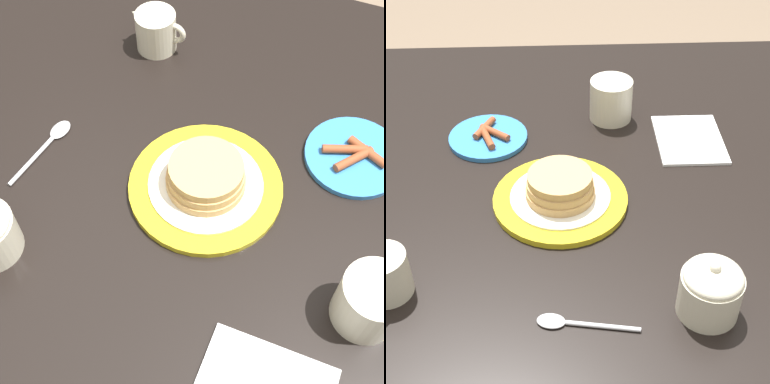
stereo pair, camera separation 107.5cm
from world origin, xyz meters
TOP-DOWN VIEW (x-y plane):
  - dining_table at (0.00, 0.00)m, footprint 1.27×1.10m
  - pancake_plate at (0.01, 0.02)m, footprint 0.24×0.24m
  - side_plate_bacon at (0.21, 0.17)m, footprint 0.16×0.16m
  - coffee_mug at (0.29, -0.09)m, footprint 0.12×0.09m
  - sugar_bowl at (-0.24, -0.18)m, footprint 0.09×0.09m
  - napkin at (0.19, -0.24)m, footprint 0.17×0.13m
  - spoon at (-0.26, 0.02)m, footprint 0.04×0.15m

SIDE VIEW (x-z plane):
  - dining_table at x=0.00m, z-range 0.27..1.02m
  - napkin at x=0.19m, z-range 0.75..0.76m
  - spoon at x=-0.26m, z-range 0.75..0.76m
  - side_plate_bacon at x=0.21m, z-range 0.75..0.77m
  - pancake_plate at x=0.01m, z-range 0.74..0.80m
  - coffee_mug at x=0.29m, z-range 0.75..0.84m
  - sugar_bowl at x=-0.24m, z-range 0.75..0.85m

